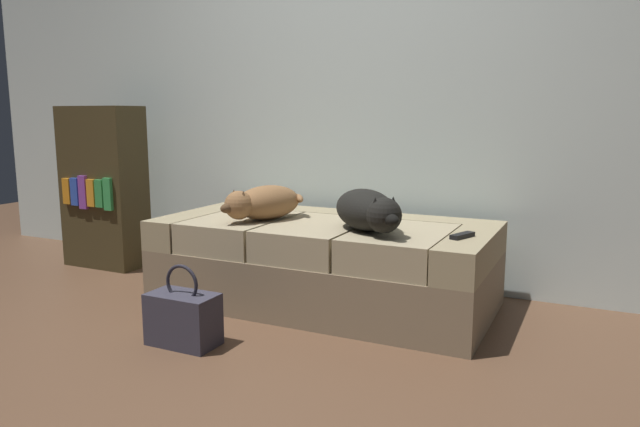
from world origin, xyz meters
TOP-DOWN VIEW (x-y plane):
  - ground_plane at (0.00, 0.00)m, footprint 10.00×10.00m
  - back_wall at (0.00, 1.70)m, footprint 6.40×0.10m
  - couch at (0.00, 1.10)m, footprint 1.82×0.88m
  - dog_tan at (-0.32, 0.98)m, footprint 0.37×0.54m
  - dog_dark at (0.32, 0.94)m, footprint 0.52×0.51m
  - tv_remote at (0.78, 0.98)m, footprint 0.10×0.16m
  - handbag at (-0.32, 0.26)m, footprint 0.32×0.18m
  - bookshelf at (-1.73, 1.21)m, footprint 0.56×0.30m

SIDE VIEW (x-z plane):
  - ground_plane at x=0.00m, z-range 0.00..0.00m
  - handbag at x=-0.32m, z-range -0.06..0.31m
  - couch at x=0.00m, z-range 0.00..0.46m
  - tv_remote at x=0.78m, z-range 0.47..0.49m
  - bookshelf at x=-1.73m, z-range 0.00..1.10m
  - dog_tan at x=-0.32m, z-range 0.47..0.66m
  - dog_dark at x=0.32m, z-range 0.47..0.67m
  - back_wall at x=0.00m, z-range 0.00..2.80m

